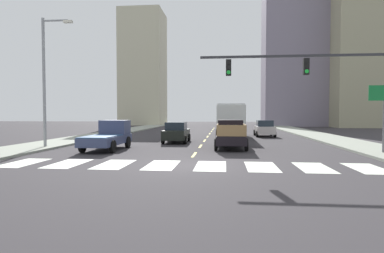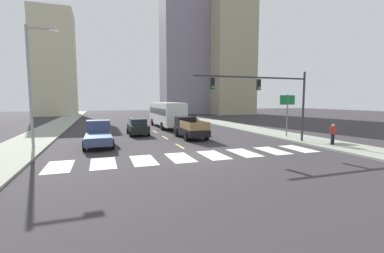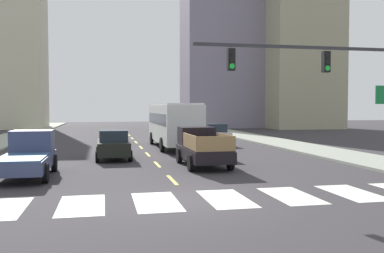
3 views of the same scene
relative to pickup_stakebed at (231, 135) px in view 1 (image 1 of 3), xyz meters
name	(u,v)px [view 1 (image 1 of 3)]	position (x,y,z in m)	size (l,w,h in m)	color
ground_plane	(186,166)	(-2.22, -8.17, -0.94)	(160.00, 160.00, 0.00)	#333033
sidewalk_right	(326,137)	(9.49, 9.83, -0.86)	(3.85, 110.00, 0.15)	gray
sidewalk_left	(97,136)	(-13.93, 9.83, -0.86)	(3.85, 110.00, 0.15)	gray
crosswalk_stripe_0	(23,163)	(-10.35, -8.17, -0.93)	(1.41, 2.97, 0.01)	silver
crosswalk_stripe_1	(68,163)	(-8.03, -8.17, -0.93)	(1.41, 2.97, 0.01)	silver
crosswalk_stripe_2	(114,164)	(-5.70, -8.17, -0.93)	(1.41, 2.97, 0.01)	silver
crosswalk_stripe_3	(162,165)	(-3.38, -8.17, -0.93)	(1.41, 2.97, 0.01)	silver
crosswalk_stripe_4	(211,166)	(-1.06, -8.17, -0.93)	(1.41, 2.97, 0.01)	silver
crosswalk_stripe_5	(261,167)	(1.26, -8.17, -0.93)	(1.41, 2.97, 0.01)	silver
crosswalk_stripe_6	(314,168)	(3.59, -8.17, -0.93)	(1.41, 2.97, 0.01)	silver
crosswalk_stripe_7	(368,168)	(5.91, -8.17, -0.93)	(1.41, 2.97, 0.01)	silver
lane_dash_0	(194,155)	(-2.22, -4.17, -0.93)	(0.16, 2.40, 0.01)	#DECF53
lane_dash_1	(200,146)	(-2.22, 0.83, -0.93)	(0.16, 2.40, 0.01)	#DECF53
lane_dash_2	(205,141)	(-2.22, 5.83, -0.93)	(0.16, 2.40, 0.01)	#DECF53
lane_dash_3	(208,137)	(-2.22, 10.83, -0.93)	(0.16, 2.40, 0.01)	#DECF53
lane_dash_4	(210,134)	(-2.22, 15.83, -0.93)	(0.16, 2.40, 0.01)	#DECF53
lane_dash_5	(211,131)	(-2.22, 20.83, -0.93)	(0.16, 2.40, 0.01)	#DECF53
lane_dash_6	(213,130)	(-2.22, 25.83, -0.93)	(0.16, 2.40, 0.01)	#DECF53
lane_dash_7	(214,128)	(-2.22, 30.83, -0.93)	(0.16, 2.40, 0.01)	#DECF53
pickup_stakebed	(231,135)	(0.00, 0.00, 0.00)	(2.18, 5.20, 1.96)	black
pickup_dark	(109,136)	(-8.28, -1.81, -0.02)	(2.18, 5.20, 1.96)	#384166
city_bus	(230,118)	(0.13, 10.00, 1.02)	(2.72, 10.80, 3.32)	silver
sedan_near_left	(176,132)	(-4.45, 3.64, -0.08)	(2.02, 4.40, 1.72)	black
sedan_mid	(264,128)	(3.79, 11.78, -0.08)	(2.02, 4.40, 1.72)	beige
traffic_signal_gantry	(330,78)	(4.92, -6.01, 3.30)	(9.98, 0.27, 6.00)	#2D2D33
direction_sign_green	(384,103)	(8.88, -3.12, 2.10)	(1.70, 0.12, 4.20)	slate
streetlight_left	(46,77)	(-12.72, -1.85, 4.03)	(2.20, 0.28, 9.00)	gray
block_mid_left	(360,45)	(23.58, 37.69, 13.61)	(10.30, 10.35, 29.10)	tan
block_mid_right	(143,69)	(-17.72, 44.62, 10.99)	(8.71, 8.69, 23.84)	beige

